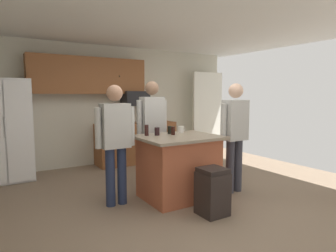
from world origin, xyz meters
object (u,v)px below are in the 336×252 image
object	(u,v)px
glass_pilsner	(157,131)
person_guest_by_door	(115,137)
person_guest_left	(152,125)
glass_dark_ale	(147,130)
refrigerator	(4,130)
trash_bin	(212,192)
glass_short_whisky	(170,130)
microwave_over_range	(135,98)
mug_blue_stoneware	(181,129)
kitchen_island	(179,166)
person_host_foreground	(235,130)
glass_stout_tall	(173,131)

from	to	relation	value
glass_pilsner	person_guest_by_door	bearing A→B (deg)	-178.99
person_guest_left	glass_dark_ale	xyz separation A→B (m)	(-0.39, -0.55, -0.01)
refrigerator	trash_bin	distance (m)	3.82
person_guest_left	glass_short_whisky	size ratio (longest dim) A/B	14.64
person_guest_left	glass_pilsner	bearing A→B (deg)	-21.75
microwave_over_range	person_guest_by_door	bearing A→B (deg)	-121.04
mug_blue_stoneware	refrigerator	bearing A→B (deg)	139.69
mug_blue_stoneware	glass_dark_ale	bearing A→B (deg)	-178.43
kitchen_island	person_host_foreground	distance (m)	1.06
person_guest_by_door	mug_blue_stoneware	bearing A→B (deg)	17.25
glass_dark_ale	mug_blue_stoneware	world-z (taller)	glass_dark_ale
person_guest_left	trash_bin	xyz separation A→B (m)	(0.02, -1.57, -0.72)
refrigerator	glass_short_whisky	xyz separation A→B (m)	(2.17, -2.06, 0.08)
refrigerator	glass_pilsner	bearing A→B (deg)	-47.66
glass_dark_ale	glass_pilsner	world-z (taller)	glass_dark_ale
glass_pilsner	trash_bin	distance (m)	1.22
person_guest_left	glass_stout_tall	distance (m)	0.69
person_host_foreground	glass_short_whisky	distance (m)	1.02
mug_blue_stoneware	glass_stout_tall	world-z (taller)	glass_stout_tall
kitchen_island	glass_short_whisky	bearing A→B (deg)	87.84
refrigerator	glass_pilsner	world-z (taller)	refrigerator
person_host_foreground	glass_pilsner	bearing A→B (deg)	-7.06
refrigerator	person_host_foreground	bearing A→B (deg)	-40.13
person_host_foreground	glass_short_whisky	xyz separation A→B (m)	(-0.88, 0.51, 0.00)
refrigerator	trash_bin	size ratio (longest dim) A/B	2.97
mug_blue_stoneware	trash_bin	xyz separation A→B (m)	(-0.22, -1.04, -0.68)
microwave_over_range	glass_short_whisky	size ratio (longest dim) A/B	4.66
glass_stout_tall	trash_bin	size ratio (longest dim) A/B	0.21
glass_dark_ale	trash_bin	bearing A→B (deg)	-68.24
person_guest_left	glass_stout_tall	bearing A→B (deg)	-1.14
refrigerator	person_guest_by_door	size ratio (longest dim) A/B	1.09
glass_pilsner	glass_stout_tall	xyz separation A→B (m)	(0.23, -0.09, 0.00)
person_guest_left	microwave_over_range	bearing A→B (deg)	164.65
glass_dark_ale	glass_stout_tall	size ratio (longest dim) A/B	1.26
microwave_over_range	trash_bin	world-z (taller)	microwave_over_range
person_guest_by_door	person_guest_left	distance (m)	1.09
kitchen_island	person_guest_by_door	world-z (taller)	person_guest_by_door
glass_stout_tall	trash_bin	xyz separation A→B (m)	(0.04, -0.88, -0.69)
glass_stout_tall	kitchen_island	bearing A→B (deg)	-84.06
refrigerator	mug_blue_stoneware	world-z (taller)	refrigerator
person_host_foreground	glass_pilsner	size ratio (longest dim) A/B	14.16
person_guest_by_door	glass_dark_ale	distance (m)	0.52
glass_short_whisky	trash_bin	bearing A→B (deg)	-89.28
mug_blue_stoneware	person_host_foreground	bearing A→B (deg)	-39.45
microwave_over_range	kitchen_island	distance (m)	2.67
microwave_over_range	glass_pilsner	size ratio (longest dim) A/B	4.64
microwave_over_range	person_host_foreground	size ratio (longest dim) A/B	0.33
glass_dark_ale	kitchen_island	bearing A→B (deg)	-35.38
glass_short_whisky	glass_stout_tall	distance (m)	0.14
person_guest_by_door	glass_stout_tall	size ratio (longest dim) A/B	12.96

